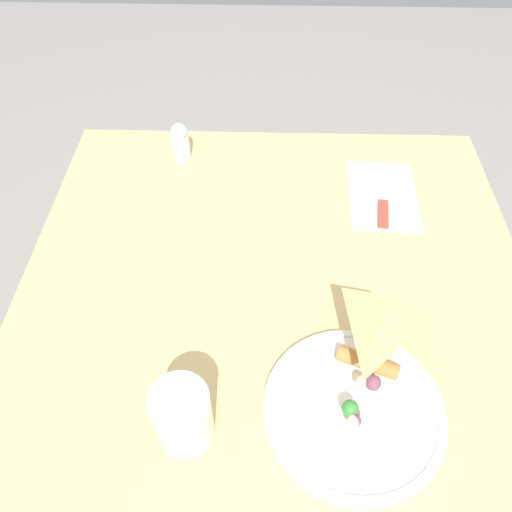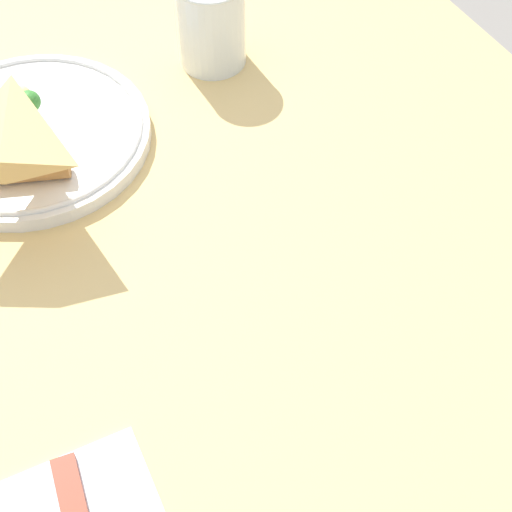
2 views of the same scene
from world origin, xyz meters
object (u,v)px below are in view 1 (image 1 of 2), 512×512
Objects in this scene: milk_glass at (183,418)px; salt_shaker at (180,142)px; dining_table at (273,359)px; butter_knife at (383,197)px; plate_pizza at (354,407)px; napkin_folded at (383,195)px.

milk_glass is 1.22× the size of salt_shaker.
butter_knife reaches higher than dining_table.
butter_knife is (0.45, -0.10, -0.01)m from plate_pizza.
butter_knife is at bearing -34.98° from dining_table.
salt_shaker is (0.11, 0.42, 0.04)m from napkin_folded.
dining_table is at bearing -154.60° from salt_shaker.
salt_shaker is at bearing 7.66° from milk_glass.
napkin_folded is (0.32, -0.22, 0.11)m from dining_table.
salt_shaker is (0.43, 0.20, 0.15)m from dining_table.
butter_knife is at bearing -12.98° from plate_pizza.
napkin_folded is at bearing 0.00° from butter_knife.
dining_table is at bearing 152.80° from butter_knife.
butter_knife is at bearing -34.98° from milk_glass.
milk_glass is at bearing -172.34° from salt_shaker.
dining_table is 10.05× the size of milk_glass.
milk_glass is at bearing 145.46° from napkin_folded.
salt_shaker is at bearing 81.75° from butter_knife.
napkin_folded reaches higher than dining_table.
butter_knife is 2.31× the size of salt_shaker.
salt_shaker is at bearing 75.27° from napkin_folded.
plate_pizza is 2.46× the size of milk_glass.
plate_pizza reaches higher than butter_knife.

